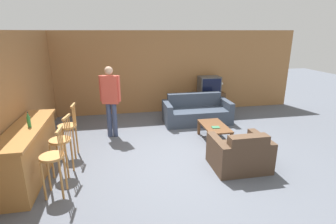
{
  "coord_description": "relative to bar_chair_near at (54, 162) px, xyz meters",
  "views": [
    {
      "loc": [
        -1.24,
        -4.67,
        2.59
      ],
      "look_at": [
        -0.17,
        0.81,
        0.85
      ],
      "focal_mm": 28.0,
      "sensor_mm": 36.0,
      "label": 1
    }
  ],
  "objects": [
    {
      "name": "tv_unit",
      "position": [
        3.97,
        3.93,
        -0.27
      ],
      "size": [
        0.98,
        0.52,
        0.66
      ],
      "color": "#513823",
      "rests_on": "ground_plane"
    },
    {
      "name": "tv",
      "position": [
        3.97,
        3.93,
        0.32
      ],
      "size": [
        0.67,
        0.48,
        0.53
      ],
      "color": "#4C4C4C",
      "rests_on": "tv_unit"
    },
    {
      "name": "bottle",
      "position": [
        -0.48,
        0.66,
        0.5
      ],
      "size": [
        0.06,
        0.06,
        0.28
      ],
      "color": "#2D7F3D",
      "rests_on": "bar_counter"
    },
    {
      "name": "bar_chair_mid",
      "position": [
        -0.0,
        0.65,
        0.0
      ],
      "size": [
        0.45,
        0.45,
        1.15
      ],
      "color": "#B77F42",
      "rests_on": "ground_plane"
    },
    {
      "name": "armchair_near",
      "position": [
        3.32,
        0.25,
        -0.31
      ],
      "size": [
        1.06,
        0.85,
        0.79
      ],
      "color": "#4C3828",
      "rests_on": "ground_plane"
    },
    {
      "name": "wall_back",
      "position": [
        2.31,
        4.31,
        0.7
      ],
      "size": [
        9.4,
        0.08,
        2.6
      ],
      "color": "#9E6B3D",
      "rests_on": "ground_plane"
    },
    {
      "name": "table_lamp",
      "position": [
        4.32,
        3.93,
        0.42
      ],
      "size": [
        0.25,
        0.25,
        0.49
      ],
      "color": "brown",
      "rests_on": "tv_unit"
    },
    {
      "name": "ground_plane",
      "position": [
        2.31,
        0.67,
        -0.6
      ],
      "size": [
        24.0,
        24.0,
        0.0
      ],
      "primitive_type": "plane",
      "color": "#565B66"
    },
    {
      "name": "wall_left",
      "position": [
        -0.89,
        1.99,
        0.7
      ],
      "size": [
        0.08,
        8.64,
        2.6
      ],
      "color": "#9E6B3D",
      "rests_on": "ground_plane"
    },
    {
      "name": "bar_counter",
      "position": [
        -0.56,
        0.68,
        -0.11
      ],
      "size": [
        0.55,
        2.15,
        0.98
      ],
      "color": "#A87038",
      "rests_on": "ground_plane"
    },
    {
      "name": "couch_far",
      "position": [
        3.29,
        3.02,
        -0.31
      ],
      "size": [
        1.92,
        0.9,
        0.81
      ],
      "color": "#384251",
      "rests_on": "ground_plane"
    },
    {
      "name": "bar_chair_near",
      "position": [
        0.0,
        0.0,
        0.0
      ],
      "size": [
        0.4,
        0.4,
        1.15
      ],
      "color": "#B77F42",
      "rests_on": "ground_plane"
    },
    {
      "name": "book_on_table",
      "position": [
        3.28,
        1.46,
        -0.19
      ],
      "size": [
        0.18,
        0.15,
        0.02
      ],
      "color": "#33704C",
      "rests_on": "coffee_table"
    },
    {
      "name": "bar_chair_far",
      "position": [
        -0.0,
        1.4,
        0.0
      ],
      "size": [
        0.4,
        0.4,
        1.15
      ],
      "color": "#B77F42",
      "rests_on": "ground_plane"
    },
    {
      "name": "coffee_table",
      "position": [
        3.31,
        1.62,
        -0.26
      ],
      "size": [
        0.56,
        1.02,
        0.4
      ],
      "color": "brown",
      "rests_on": "ground_plane"
    },
    {
      "name": "person_by_window",
      "position": [
        0.87,
        2.38,
        0.42
      ],
      "size": [
        0.5,
        0.25,
        1.78
      ],
      "color": "#384260",
      "rests_on": "ground_plane"
    }
  ]
}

